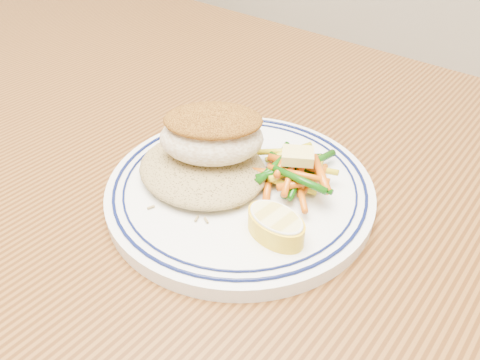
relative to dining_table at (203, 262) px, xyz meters
The scene contains 7 objects.
dining_table is the anchor object (origin of this frame).
plate 0.11m from the dining_table, 38.27° to the left, with size 0.26×0.26×0.02m.
rice_pilaf 0.13m from the dining_table, 106.37° to the left, with size 0.13×0.12×0.03m, color olive.
fish_fillet 0.16m from the dining_table, 94.17° to the left, with size 0.12×0.12×0.05m.
vegetable_pile 0.16m from the dining_table, 41.00° to the left, with size 0.10×0.10×0.03m.
butter_pat 0.17m from the dining_table, 39.72° to the left, with size 0.03×0.02×0.01m, color #E7D271.
lemon_wedge 0.16m from the dining_table, ahead, with size 0.06×0.06×0.02m.
Camera 1 is at (0.26, -0.25, 1.05)m, focal length 35.00 mm.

